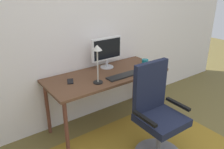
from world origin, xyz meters
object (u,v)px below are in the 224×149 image
desk (107,79)px  monitor (107,50)px  keyboard (123,76)px  cell_phone (70,81)px  computer_mouse (140,69)px  office_chair (157,122)px  coffee_cup (145,62)px  desk_lamp (97,56)px

desk → monitor: size_ratio=3.45×
keyboard → cell_phone: keyboard is taller
computer_mouse → keyboard: bearing=-172.5°
desk → computer_mouse: computer_mouse is taller
monitor → office_chair: 1.14m
monitor → keyboard: monitor is taller
coffee_cup → cell_phone: bearing=174.4°
monitor → office_chair: bearing=-92.8°
desk → monitor: (0.13, 0.19, 0.31)m
monitor → computer_mouse: 0.50m
keyboard → coffee_cup: (0.50, 0.13, 0.03)m
keyboard → coffee_cup: 0.52m
keyboard → desk_lamp: (-0.35, 0.02, 0.32)m
monitor → desk_lamp: (-0.37, -0.35, 0.08)m
computer_mouse → desk_lamp: desk_lamp is taller
coffee_cup → computer_mouse: bearing=-152.9°
cell_phone → keyboard: bearing=3.1°
desk_lamp → office_chair: size_ratio=0.42×
monitor → coffee_cup: bearing=-27.2°
computer_mouse → desk_lamp: size_ratio=0.23×
coffee_cup → keyboard: bearing=-165.2°
desk → computer_mouse: bearing=-17.9°
desk → monitor: bearing=54.8°
coffee_cup → office_chair: size_ratio=0.08×
monitor → desk_lamp: 0.52m
monitor → keyboard: bearing=-93.5°
desk → monitor: 0.39m
computer_mouse → desk_lamp: 0.74m
desk → coffee_cup: (0.61, -0.05, 0.11)m
monitor → office_chair: size_ratio=0.42×
keyboard → office_chair: 0.70m
monitor → keyboard: (-0.02, -0.37, -0.23)m
monitor → cell_phone: (-0.62, -0.14, -0.24)m
desk → office_chair: 0.85m
computer_mouse → coffee_cup: 0.20m
desk → desk_lamp: 0.49m
desk → coffee_cup: coffee_cup is taller
cell_phone → computer_mouse: bearing=13.0°
coffee_cup → desk: bearing=175.0°
computer_mouse → office_chair: bearing=-117.7°
computer_mouse → coffee_cup: (0.17, 0.09, 0.03)m
monitor → computer_mouse: (0.30, -0.33, -0.22)m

